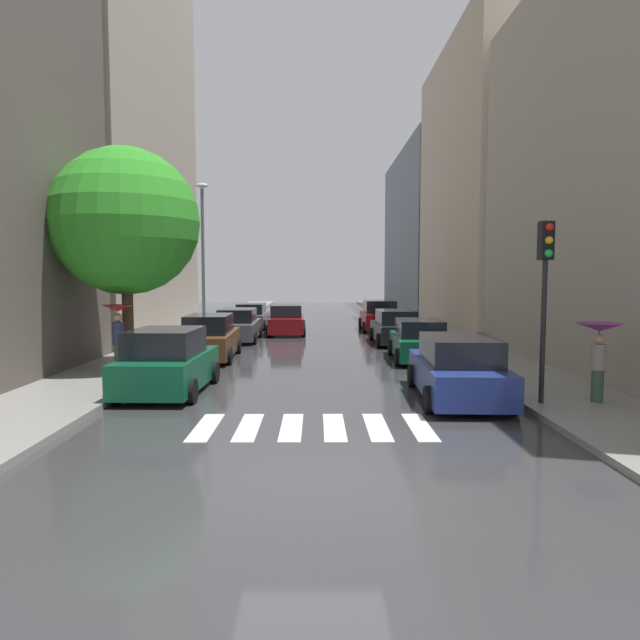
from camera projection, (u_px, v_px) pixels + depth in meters
name	position (u px, v px, depth m)	size (l,w,h in m)	color
ground_plane	(315.00, 331.00, 32.61)	(28.00, 72.00, 0.04)	#323234
sidewalk_left	(203.00, 330.00, 32.56)	(3.00, 72.00, 0.15)	gray
sidewalk_right	(427.00, 330.00, 32.65)	(3.00, 72.00, 0.15)	gray
crosswalk_stripes	(313.00, 427.00, 11.81)	(4.95, 2.20, 0.01)	silver
building_left_mid	(107.00, 116.00, 29.72)	(6.00, 15.73, 23.26)	#9E9384
building_right_mid	(492.00, 188.00, 34.87)	(6.00, 15.70, 17.33)	#B2A38C
building_right_far	(429.00, 232.00, 54.05)	(6.00, 21.47, 14.87)	slate
parked_car_left_nearest	(168.00, 363.00, 15.25)	(2.25, 4.20, 1.76)	#0C4C2D
parked_car_left_second	(210.00, 338.00, 21.50)	(2.10, 4.64, 1.72)	brown
parked_car_left_third	(238.00, 326.00, 27.53)	(2.11, 4.50, 1.60)	#474C51
parked_car_left_fourth	(252.00, 317.00, 34.05)	(1.98, 4.67, 1.54)	#474C51
parked_car_right_nearest	(458.00, 370.00, 14.45)	(2.30, 4.86, 1.65)	navy
parked_car_right_second	(419.00, 341.00, 21.11)	(2.19, 4.36, 1.56)	#0C4C2D
parked_car_right_third	(395.00, 328.00, 26.34)	(2.13, 4.37, 1.60)	black
parked_car_right_fourth	(379.00, 316.00, 32.79)	(2.17, 4.67, 1.79)	maroon
car_midroad	(287.00, 320.00, 30.83)	(2.18, 4.67, 1.63)	maroon
pedestrian_foreground	(118.00, 324.00, 17.59)	(0.96, 0.96, 2.13)	#38513D
pedestrian_near_tree	(599.00, 343.00, 13.42)	(1.07, 1.07, 1.91)	#38513D
street_tree_left	(125.00, 222.00, 18.19)	(4.75, 4.75, 7.17)	#513823
traffic_light_right_corner	(545.00, 271.00, 13.16)	(0.30, 0.42, 4.30)	black
lamp_post_left	(203.00, 250.00, 27.86)	(0.60, 0.28, 7.59)	#595B60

